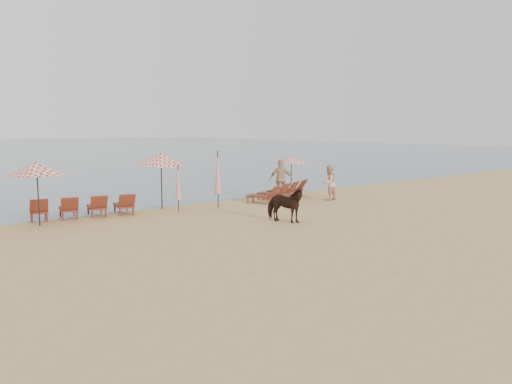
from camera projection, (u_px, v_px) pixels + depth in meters
ground at (360, 245)px, 14.87m from camera, size 120.00×120.00×0.00m
lounger_cluster_left at (83, 207)px, 19.47m from camera, size 4.09×2.44×0.61m
lounger_cluster_right at (280, 191)px, 24.33m from camera, size 3.97×2.80×0.58m
umbrella_open_left_a at (37, 168)px, 17.57m from camera, size 2.01×2.01×2.29m
umbrella_open_left_b at (161, 159)px, 21.22m from camera, size 1.97×2.01×2.51m
umbrella_open_right at (291, 159)px, 25.48m from camera, size 1.70×1.70×2.08m
umbrella_closed_left at (218, 173)px, 21.72m from camera, size 0.30×0.30×2.50m
umbrella_closed_right at (178, 182)px, 20.76m from camera, size 0.24×0.24×1.99m
cow at (284, 205)px, 18.39m from camera, size 1.25×1.69×1.30m
beachgoer_right_a at (329, 183)px, 24.03m from camera, size 0.91×0.76×1.69m
beachgoer_right_b at (281, 179)px, 24.42m from camera, size 1.20×1.07×1.95m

